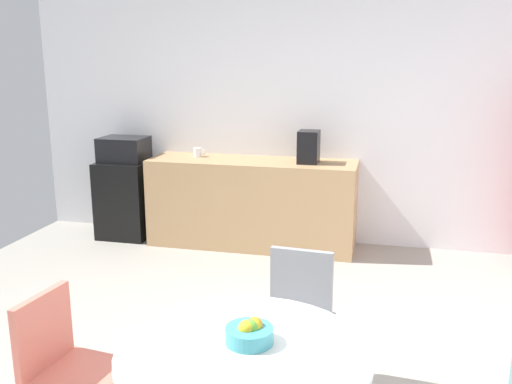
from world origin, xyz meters
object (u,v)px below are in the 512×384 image
(chair_gray, at_px, (297,304))
(round_table, at_px, (244,379))
(chair_coral, at_px, (61,356))
(mug_white, at_px, (198,152))
(microwave, at_px, (124,149))
(fruit_bowl, at_px, (250,332))
(mini_fridge, at_px, (127,199))
(coffee_maker, at_px, (309,147))

(chair_gray, bearing_deg, round_table, -94.46)
(chair_coral, bearing_deg, mug_white, 97.60)
(microwave, distance_m, fruit_bowl, 4.01)
(chair_coral, bearing_deg, microwave, 110.90)
(mini_fridge, distance_m, fruit_bowl, 4.02)
(chair_gray, relative_size, coffee_maker, 2.59)
(round_table, distance_m, chair_gray, 0.96)
(mini_fridge, bearing_deg, chair_gray, -46.93)
(mini_fridge, bearing_deg, coffee_maker, 0.00)
(mug_white, distance_m, coffee_maker, 1.18)
(mini_fridge, distance_m, chair_coral, 3.52)
(mini_fridge, height_order, chair_coral, chair_coral)
(chair_coral, height_order, coffee_maker, coffee_maker)
(round_table, height_order, coffee_maker, coffee_maker)
(round_table, bearing_deg, coffee_maker, 93.78)
(microwave, height_order, coffee_maker, coffee_maker)
(chair_gray, bearing_deg, microwave, 133.07)
(mug_white, relative_size, coffee_maker, 0.40)
(mini_fridge, xyz_separation_m, coffee_maker, (1.98, 0.00, 0.65))
(fruit_bowl, bearing_deg, mini_fridge, 123.65)
(coffee_maker, bearing_deg, microwave, 180.00)
(microwave, xyz_separation_m, chair_gray, (2.28, -2.44, -0.44))
(mini_fridge, relative_size, chair_coral, 1.00)
(fruit_bowl, relative_size, coffee_maker, 0.65)
(chair_coral, bearing_deg, coffee_maker, 77.50)
(chair_gray, relative_size, mug_white, 6.43)
(chair_coral, xyz_separation_m, fruit_bowl, (0.96, -0.05, 0.27))
(chair_coral, distance_m, mug_white, 3.41)
(coffee_maker, bearing_deg, round_table, -86.22)
(mini_fridge, height_order, microwave, microwave)
(round_table, bearing_deg, mug_white, 111.99)
(mug_white, bearing_deg, chair_gray, -59.57)
(microwave, distance_m, coffee_maker, 1.99)
(microwave, relative_size, mug_white, 3.72)
(microwave, height_order, mug_white, microwave)
(coffee_maker, bearing_deg, mini_fridge, 180.00)
(microwave, xyz_separation_m, fruit_bowl, (2.22, -3.33, -0.17))
(round_table, bearing_deg, mini_fridge, 123.01)
(mini_fridge, distance_m, coffee_maker, 2.09)
(chair_coral, bearing_deg, chair_gray, 39.40)
(mug_white, height_order, coffee_maker, coffee_maker)
(chair_coral, relative_size, fruit_bowl, 3.97)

